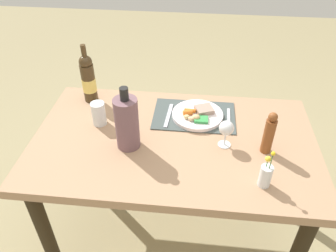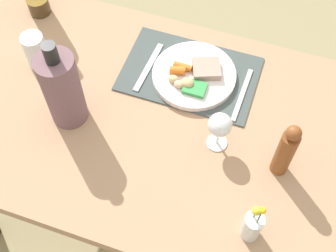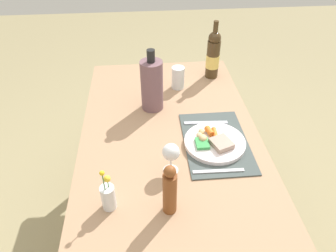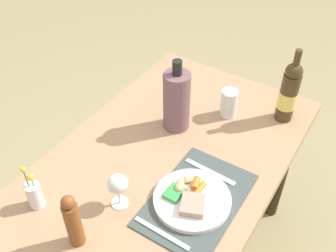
% 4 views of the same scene
% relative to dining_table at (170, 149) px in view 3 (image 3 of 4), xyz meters
% --- Properties ---
extents(ground_plane, '(8.00, 8.00, 0.00)m').
position_rel_dining_table_xyz_m(ground_plane, '(0.00, 0.00, -0.66)').
color(ground_plane, '#9A8D64').
extents(dining_table, '(1.39, 0.82, 0.77)m').
position_rel_dining_table_xyz_m(dining_table, '(0.00, 0.00, 0.00)').
color(dining_table, tan).
rests_on(dining_table, ground_plane).
extents(placemat, '(0.43, 0.28, 0.01)m').
position_rel_dining_table_xyz_m(placemat, '(-0.09, -0.20, 0.11)').
color(placemat, '#424C4B').
rests_on(placemat, dining_table).
extents(dinner_plate, '(0.27, 0.27, 0.05)m').
position_rel_dining_table_xyz_m(dinner_plate, '(-0.11, -0.19, 0.13)').
color(dinner_plate, white).
rests_on(dinner_plate, placemat).
extents(fork, '(0.02, 0.21, 0.00)m').
position_rel_dining_table_xyz_m(fork, '(-0.27, -0.17, 0.11)').
color(fork, silver).
rests_on(fork, placemat).
extents(knife, '(0.03, 0.21, 0.00)m').
position_rel_dining_table_xyz_m(knife, '(0.05, -0.18, 0.11)').
color(knife, silver).
rests_on(knife, placemat).
extents(pepper_mill, '(0.05, 0.05, 0.22)m').
position_rel_dining_table_xyz_m(pepper_mill, '(-0.43, 0.04, 0.21)').
color(pepper_mill, brown).
rests_on(pepper_mill, dining_table).
extents(wine_bottle, '(0.08, 0.08, 0.33)m').
position_rel_dining_table_xyz_m(wine_bottle, '(0.50, -0.30, 0.24)').
color(wine_bottle, '#43301A').
rests_on(wine_bottle, dining_table).
extents(wine_glass, '(0.07, 0.07, 0.14)m').
position_rel_dining_table_xyz_m(wine_glass, '(-0.24, 0.02, 0.20)').
color(wine_glass, white).
rests_on(wine_glass, dining_table).
extents(cooler_bottle, '(0.11, 0.11, 0.32)m').
position_rel_dining_table_xyz_m(cooler_bottle, '(0.21, 0.07, 0.24)').
color(cooler_bottle, '#715058').
rests_on(cooler_bottle, dining_table).
extents(flower_vase, '(0.05, 0.05, 0.19)m').
position_rel_dining_table_xyz_m(flower_vase, '(-0.40, 0.26, 0.16)').
color(flower_vase, silver).
rests_on(flower_vase, dining_table).
extents(water_tumbler, '(0.07, 0.07, 0.12)m').
position_rel_dining_table_xyz_m(water_tumbler, '(0.39, -0.08, 0.16)').
color(water_tumbler, silver).
rests_on(water_tumbler, dining_table).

